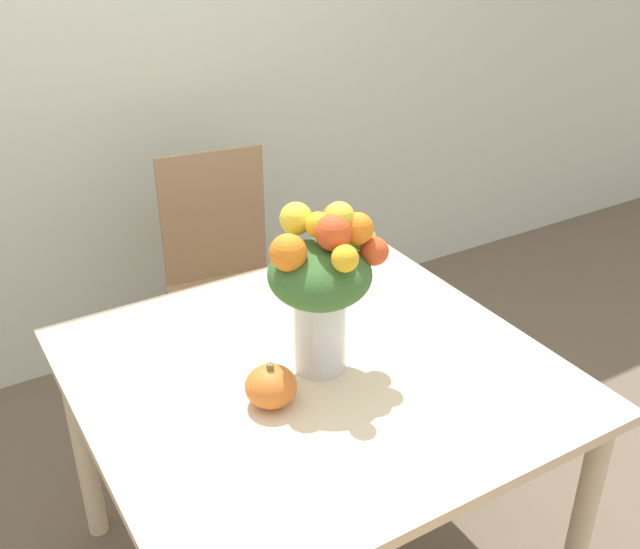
# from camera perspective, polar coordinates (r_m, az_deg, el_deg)

# --- Properties ---
(wall_back) EXTENTS (8.00, 0.06, 2.70)m
(wall_back) POSITION_cam_1_polar(r_m,az_deg,el_deg) (2.95, -15.74, 17.61)
(wall_back) COLOR silver
(wall_back) RESTS_ON ground_plane
(dining_table) EXTENTS (1.15, 1.10, 0.74)m
(dining_table) POSITION_cam_1_polar(r_m,az_deg,el_deg) (1.97, -0.38, -9.36)
(dining_table) COLOR beige
(dining_table) RESTS_ON ground_plane
(flower_vase) EXTENTS (0.30, 0.26, 0.44)m
(flower_vase) POSITION_cam_1_polar(r_m,az_deg,el_deg) (1.79, 0.21, -0.53)
(flower_vase) COLOR silver
(flower_vase) RESTS_ON dining_table
(pumpkin) EXTENTS (0.12, 0.12, 0.11)m
(pumpkin) POSITION_cam_1_polar(r_m,az_deg,el_deg) (1.77, -3.76, -8.48)
(pumpkin) COLOR orange
(pumpkin) RESTS_ON dining_table
(dining_chair_near_window) EXTENTS (0.47, 0.47, 0.97)m
(dining_chair_near_window) POSITION_cam_1_polar(r_m,az_deg,el_deg) (2.83, -7.14, -0.53)
(dining_chair_near_window) COLOR #9E7A56
(dining_chair_near_window) RESTS_ON ground_plane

